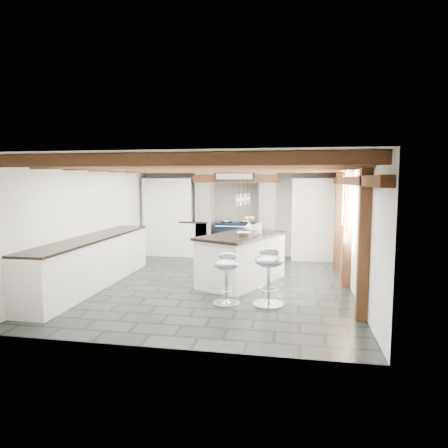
% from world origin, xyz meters
% --- Properties ---
extents(ground, '(6.00, 6.00, 0.00)m').
position_xyz_m(ground, '(0.00, 0.00, 0.00)').
color(ground, black).
rests_on(ground, ground).
extents(room_shell, '(6.00, 6.03, 6.00)m').
position_xyz_m(room_shell, '(-0.61, 1.42, 1.07)').
color(room_shell, white).
rests_on(room_shell, ground).
extents(range_cooker, '(1.00, 0.63, 0.99)m').
position_xyz_m(range_cooker, '(0.00, 2.68, 0.47)').
color(range_cooker, black).
rests_on(range_cooker, ground).
extents(kitchen_island, '(1.69, 2.13, 1.25)m').
position_xyz_m(kitchen_island, '(0.50, 0.16, 0.48)').
color(kitchen_island, white).
rests_on(kitchen_island, ground).
extents(bar_stool_near, '(0.49, 0.49, 0.91)m').
position_xyz_m(bar_stool_near, '(1.09, -1.16, 0.57)').
color(bar_stool_near, silver).
rests_on(bar_stool_near, ground).
extents(bar_stool_far, '(0.44, 0.44, 0.83)m').
position_xyz_m(bar_stool_far, '(0.43, -1.22, 0.51)').
color(bar_stool_far, silver).
rests_on(bar_stool_far, ground).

